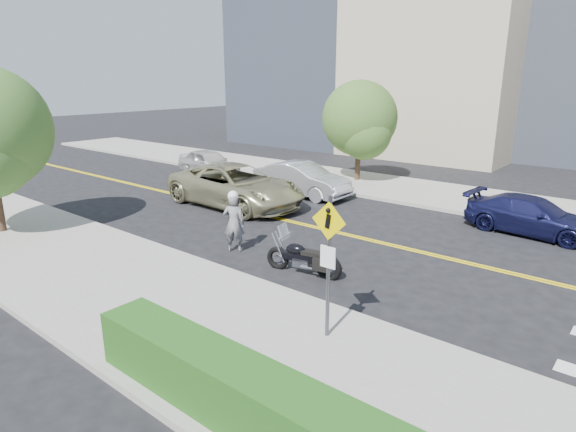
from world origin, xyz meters
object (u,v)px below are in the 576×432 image
(pedestrian_sign, at_px, (328,254))
(suv, at_px, (236,186))
(parked_car_white, at_px, (209,163))
(parked_car_silver, at_px, (302,179))
(parked_car_blue, at_px, (532,216))
(motorcycle, at_px, (304,251))
(motorcyclist, at_px, (234,221))

(pedestrian_sign, distance_m, suv, 11.53)
(parked_car_white, xyz_separation_m, parked_car_silver, (6.84, -0.41, 0.04))
(parked_car_white, height_order, parked_car_blue, parked_car_white)
(motorcycle, bearing_deg, parked_car_white, 137.29)
(suv, xyz_separation_m, parked_car_silver, (1.05, 3.24, -0.11))
(motorcyclist, xyz_separation_m, motorcycle, (2.82, -0.08, -0.30))
(suv, bearing_deg, parked_car_white, 59.05)
(motorcyclist, height_order, parked_car_blue, motorcyclist)
(motorcycle, bearing_deg, parked_car_silver, 116.88)
(motorcyclist, relative_size, motorcycle, 0.88)
(motorcyclist, relative_size, parked_car_blue, 0.44)
(pedestrian_sign, distance_m, parked_car_blue, 10.69)
(pedestrian_sign, height_order, motorcyclist, pedestrian_sign)
(parked_car_white, xyz_separation_m, parked_car_blue, (16.58, 0.20, -0.08))
(motorcycle, bearing_deg, pedestrian_sign, -56.11)
(motorcyclist, distance_m, parked_car_white, 12.39)
(motorcycle, distance_m, parked_car_white, 14.74)
(motorcyclist, bearing_deg, motorcycle, 146.28)
(motorcyclist, height_order, suv, motorcyclist)
(motorcycle, distance_m, suv, 7.90)
(parked_car_white, bearing_deg, pedestrian_sign, -116.57)
(motorcyclist, xyz_separation_m, parked_car_blue, (6.84, 7.85, -0.33))
(parked_car_blue, bearing_deg, motorcycle, 157.90)
(pedestrian_sign, height_order, parked_car_silver, pedestrian_sign)
(suv, bearing_deg, motorcyclist, -134.08)
(parked_car_blue, bearing_deg, parked_car_white, 95.54)
(pedestrian_sign, height_order, motorcycle, pedestrian_sign)
(motorcyclist, xyz_separation_m, parked_car_silver, (-2.90, 7.24, -0.21))
(pedestrian_sign, distance_m, motorcyclist, 6.10)
(pedestrian_sign, relative_size, parked_car_blue, 0.66)
(suv, xyz_separation_m, parked_car_blue, (10.79, 3.85, -0.23))
(motorcyclist, xyz_separation_m, suv, (-3.95, 4.00, -0.10))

